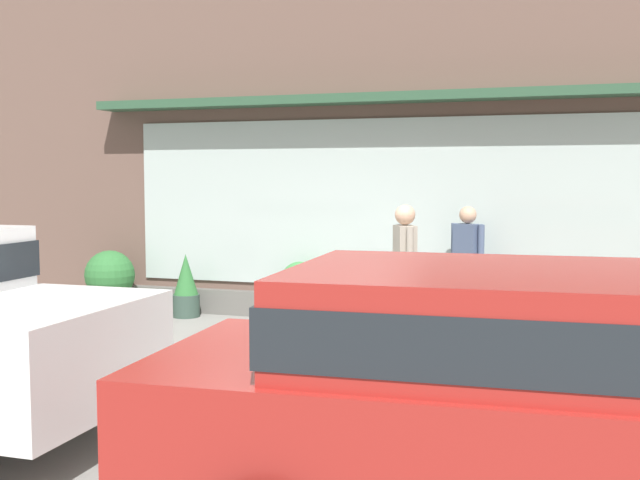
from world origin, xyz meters
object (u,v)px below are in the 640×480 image
Objects in this scene: fire_hydrant at (478,324)px; pedestrian_passerby at (467,260)px; potted_plant_near_hydrant at (110,279)px; potted_plant_trailing_edge at (186,287)px; pedestrian_with_handbag at (404,268)px; parked_car_red at (557,397)px; potted_plant_window_left at (300,290)px.

fire_hydrant is 0.58× the size of pedestrian_passerby.
potted_plant_near_hydrant reaches higher than potted_plant_trailing_edge.
pedestrian_with_handbag is at bearing 159.38° from fire_hydrant.
parked_car_red is (1.75, -4.39, -0.12)m from pedestrian_with_handbag.
potted_plant_window_left is 0.90× the size of potted_plant_near_hydrant.
potted_plant_near_hydrant is at bearing -176.23° from potted_plant_trailing_edge.
pedestrian_passerby reaches higher than potted_plant_trailing_edge.
parked_car_red is 5.07× the size of potted_plant_trailing_edge.
fire_hydrant reaches higher than potted_plant_near_hydrant.
parked_car_red is (1.24, -5.78, -0.09)m from pedestrian_passerby.
fire_hydrant is at bearing -49.43° from pedestrian_passerby.
fire_hydrant is 1.06m from pedestrian_with_handbag.
potted_plant_near_hydrant is at bearing -175.48° from potted_plant_window_left.
potted_plant_trailing_edge is (-1.68, -0.15, -0.01)m from potted_plant_window_left.
pedestrian_with_handbag is 4.90m from potted_plant_near_hydrant.
pedestrian_with_handbag is at bearing -40.56° from potted_plant_window_left.
parked_car_red is 7.81m from potted_plant_trailing_edge.
pedestrian_passerby is at bearing -0.08° from potted_plant_trailing_edge.
fire_hydrant is 4.18m from parked_car_red.
fire_hydrant is at bearing -35.01° from potted_plant_window_left.
parked_car_red is 8.62m from potted_plant_near_hydrant.
potted_plant_near_hydrant is (-5.21, -0.07, -0.46)m from pedestrian_passerby.
fire_hydrant reaches higher than potted_plant_window_left.
fire_hydrant reaches higher than potted_plant_trailing_edge.
parked_car_red is (0.89, -4.07, 0.41)m from fire_hydrant.
potted_plant_near_hydrant is at bearing 45.56° from pedestrian_with_handbag.
potted_plant_near_hydrant is 1.03× the size of potted_plant_trailing_edge.
potted_plant_trailing_edge is at bearing -174.95° from potted_plant_window_left.
pedestrian_with_handbag is 1.04× the size of pedestrian_passerby.
potted_plant_window_left is at bearing 4.52° from potted_plant_near_hydrant.
fire_hydrant is at bearing -16.42° from potted_plant_near_hydrant.
pedestrian_passerby is at bearing -49.24° from pedestrian_with_handbag.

